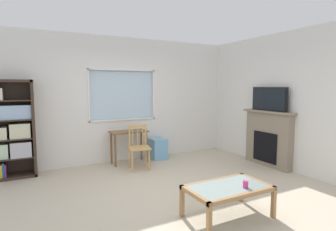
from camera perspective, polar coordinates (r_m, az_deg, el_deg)
name	(u,v)px	position (r m, az deg, el deg)	size (l,w,h in m)	color
ground	(167,195)	(4.50, -0.27, -16.16)	(6.47, 5.60, 0.02)	beige
wall_back_with_window	(119,100)	(6.30, -10.17, 3.15)	(5.47, 0.15, 2.78)	silver
wall_right	(290,101)	(6.01, 24.03, 2.69)	(0.12, 4.80, 2.78)	silver
bookshelf	(7,130)	(5.80, -30.60, -2.69)	(0.90, 0.38, 1.82)	#38281E
desk_under_window	(129,137)	(6.09, -8.17, -4.55)	(0.81, 0.39, 0.72)	brown
wooden_chair	(139,147)	(5.65, -6.09, -6.52)	(0.49, 0.48, 0.90)	tan
plastic_drawer_unit	(158,149)	(6.48, -2.15, -6.89)	(0.35, 0.40, 0.48)	#72ADDB
fireplace	(268,138)	(6.21, 20.17, -4.49)	(0.26, 1.22, 1.18)	gray
tv	(269,99)	(6.11, 20.34, 3.24)	(0.06, 0.88, 0.50)	black
coffee_table	(228,190)	(3.72, 12.37, -14.96)	(1.07, 0.64, 0.42)	#8C9E99
sippy_cup	(246,184)	(3.69, 15.87, -13.60)	(0.07, 0.07, 0.09)	#DB3D84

